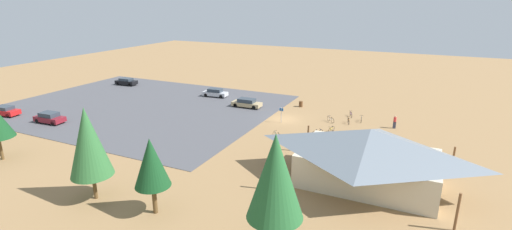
{
  "coord_description": "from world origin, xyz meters",
  "views": [
    {
      "loc": [
        -17.69,
        47.09,
        16.36
      ],
      "look_at": [
        2.91,
        3.34,
        1.2
      ],
      "focal_mm": 25.9,
      "sensor_mm": 36.0,
      "label": 1
    }
  ],
  "objects_px": {
    "bicycle_white_lone_west": "(361,119)",
    "pine_far_west": "(275,177)",
    "pine_midwest": "(151,163)",
    "bicycle_orange_mid_cluster": "(348,121)",
    "bike_pavilion": "(369,153)",
    "bicycle_black_near_porch": "(291,138)",
    "car_black_far_end": "(126,82)",
    "lot_sign": "(281,113)",
    "car_tan_front_row": "(247,103)",
    "bicycle_yellow_by_bin": "(331,129)",
    "car_maroon_second_row": "(50,118)",
    "bicycle_blue_near_sign": "(317,133)",
    "car_silver_mid_lot": "(215,93)",
    "visitor_by_pavilion": "(395,122)",
    "bicycle_red_yard_center": "(311,137)",
    "pine_center": "(88,142)",
    "bicycle_teal_edge_north": "(277,135)",
    "bicycle_silver_back_row": "(331,119)",
    "car_red_aisle_side": "(5,111)",
    "trash_bin": "(301,104)",
    "bicycle_purple_yard_left": "(351,114)"
  },
  "relations": [
    {
      "from": "car_tan_front_row",
      "to": "car_maroon_second_row",
      "type": "bearing_deg",
      "value": 41.24
    },
    {
      "from": "trash_bin",
      "to": "car_maroon_second_row",
      "type": "relative_size",
      "value": 0.21
    },
    {
      "from": "pine_midwest",
      "to": "pine_center",
      "type": "height_order",
      "value": "pine_center"
    },
    {
      "from": "bicycle_blue_near_sign",
      "to": "bicycle_silver_back_row",
      "type": "height_order",
      "value": "bicycle_silver_back_row"
    },
    {
      "from": "bicycle_white_lone_west",
      "to": "bicycle_black_near_porch",
      "type": "bearing_deg",
      "value": 59.86
    },
    {
      "from": "pine_midwest",
      "to": "pine_center",
      "type": "relative_size",
      "value": 0.78
    },
    {
      "from": "bicycle_white_lone_west",
      "to": "pine_far_west",
      "type": "bearing_deg",
      "value": 89.48
    },
    {
      "from": "pine_far_west",
      "to": "bicycle_blue_near_sign",
      "type": "bearing_deg",
      "value": -80.91
    },
    {
      "from": "pine_far_west",
      "to": "pine_center",
      "type": "distance_m",
      "value": 16.66
    },
    {
      "from": "bicycle_yellow_by_bin",
      "to": "car_maroon_second_row",
      "type": "height_order",
      "value": "car_maroon_second_row"
    },
    {
      "from": "bicycle_black_near_porch",
      "to": "car_silver_mid_lot",
      "type": "bearing_deg",
      "value": -36.2
    },
    {
      "from": "trash_bin",
      "to": "car_silver_mid_lot",
      "type": "bearing_deg",
      "value": 1.63
    },
    {
      "from": "bicycle_blue_near_sign",
      "to": "bicycle_orange_mid_cluster",
      "type": "relative_size",
      "value": 0.88
    },
    {
      "from": "bicycle_yellow_by_bin",
      "to": "bicycle_white_lone_west",
      "type": "bearing_deg",
      "value": -114.27
    },
    {
      "from": "pine_center",
      "to": "bicycle_red_yard_center",
      "type": "bearing_deg",
      "value": -120.9
    },
    {
      "from": "bicycle_orange_mid_cluster",
      "to": "car_maroon_second_row",
      "type": "xyz_separation_m",
      "value": [
        37.42,
        17.48,
        0.42
      ]
    },
    {
      "from": "bicycle_black_near_porch",
      "to": "car_red_aisle_side",
      "type": "height_order",
      "value": "car_red_aisle_side"
    },
    {
      "from": "car_black_far_end",
      "to": "bicycle_white_lone_west",
      "type": "bearing_deg",
      "value": 175.73
    },
    {
      "from": "pine_far_west",
      "to": "bicycle_black_near_porch",
      "type": "height_order",
      "value": "pine_far_west"
    },
    {
      "from": "bicycle_white_lone_west",
      "to": "bicycle_red_yard_center",
      "type": "xyz_separation_m",
      "value": [
        4.31,
        9.97,
        0.02
      ]
    },
    {
      "from": "pine_far_west",
      "to": "bicycle_orange_mid_cluster",
      "type": "xyz_separation_m",
      "value": [
        1.19,
        -29.68,
        -5.34
      ]
    },
    {
      "from": "trash_bin",
      "to": "pine_midwest",
      "type": "xyz_separation_m",
      "value": [
        0.71,
        34.21,
        3.91
      ]
    },
    {
      "from": "lot_sign",
      "to": "car_tan_front_row",
      "type": "bearing_deg",
      "value": -31.71
    },
    {
      "from": "pine_far_west",
      "to": "car_silver_mid_lot",
      "type": "relative_size",
      "value": 1.93
    },
    {
      "from": "trash_bin",
      "to": "bicycle_black_near_porch",
      "type": "xyz_separation_m",
      "value": [
        -3.68,
        14.56,
        -0.09
      ]
    },
    {
      "from": "bike_pavilion",
      "to": "pine_far_west",
      "type": "relative_size",
      "value": 1.71
    },
    {
      "from": "bike_pavilion",
      "to": "bicycle_yellow_by_bin",
      "type": "relative_size",
      "value": 9.09
    },
    {
      "from": "bicycle_yellow_by_bin",
      "to": "car_maroon_second_row",
      "type": "distance_m",
      "value": 38.44
    },
    {
      "from": "pine_center",
      "to": "car_maroon_second_row",
      "type": "height_order",
      "value": "pine_center"
    },
    {
      "from": "bicycle_black_near_porch",
      "to": "car_maroon_second_row",
      "type": "relative_size",
      "value": 0.38
    },
    {
      "from": "pine_center",
      "to": "bicycle_teal_edge_north",
      "type": "bearing_deg",
      "value": -113.41
    },
    {
      "from": "lot_sign",
      "to": "bicycle_orange_mid_cluster",
      "type": "relative_size",
      "value": 1.33
    },
    {
      "from": "pine_midwest",
      "to": "bicycle_blue_near_sign",
      "type": "xyz_separation_m",
      "value": [
        -6.82,
        -22.57,
        -3.98
      ]
    },
    {
      "from": "visitor_by_pavilion",
      "to": "bicycle_black_near_porch",
      "type": "bearing_deg",
      "value": 42.69
    },
    {
      "from": "car_silver_mid_lot",
      "to": "bike_pavilion",
      "type": "bearing_deg",
      "value": 143.8
    },
    {
      "from": "bicycle_red_yard_center",
      "to": "lot_sign",
      "type": "bearing_deg",
      "value": -39.65
    },
    {
      "from": "pine_far_west",
      "to": "car_tan_front_row",
      "type": "bearing_deg",
      "value": -60.43
    },
    {
      "from": "bicycle_silver_back_row",
      "to": "trash_bin",
      "type": "bearing_deg",
      "value": -41.77
    },
    {
      "from": "car_maroon_second_row",
      "to": "bicycle_purple_yard_left",
      "type": "bearing_deg",
      "value": -150.83
    },
    {
      "from": "pine_far_west",
      "to": "car_tan_front_row",
      "type": "xyz_separation_m",
      "value": [
        17.45,
        -30.75,
        -4.97
      ]
    },
    {
      "from": "bicycle_purple_yard_left",
      "to": "bicycle_silver_back_row",
      "type": "bearing_deg",
      "value": 60.76
    },
    {
      "from": "bike_pavilion",
      "to": "bicycle_teal_edge_north",
      "type": "xyz_separation_m",
      "value": [
        11.88,
        -7.39,
        -2.65
      ]
    },
    {
      "from": "car_black_far_end",
      "to": "car_red_aisle_side",
      "type": "bearing_deg",
      "value": 86.41
    },
    {
      "from": "bicycle_black_near_porch",
      "to": "car_silver_mid_lot",
      "type": "distance_m",
      "value": 23.91
    },
    {
      "from": "bicycle_blue_near_sign",
      "to": "bicycle_black_near_porch",
      "type": "bearing_deg",
      "value": 50.42
    },
    {
      "from": "bike_pavilion",
      "to": "bicycle_black_near_porch",
      "type": "height_order",
      "value": "bike_pavilion"
    },
    {
      "from": "bicycle_silver_back_row",
      "to": "bicycle_orange_mid_cluster",
      "type": "xyz_separation_m",
      "value": [
        -2.39,
        -0.48,
        -0.01
      ]
    },
    {
      "from": "pine_center",
      "to": "car_black_far_end",
      "type": "distance_m",
      "value": 45.7
    },
    {
      "from": "lot_sign",
      "to": "bicycle_black_near_porch",
      "type": "bearing_deg",
      "value": 121.84
    },
    {
      "from": "pine_midwest",
      "to": "bicycle_orange_mid_cluster",
      "type": "xyz_separation_m",
      "value": [
        -9.33,
        -29.13,
        -4.0
      ]
    }
  ]
}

